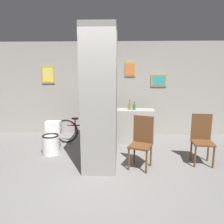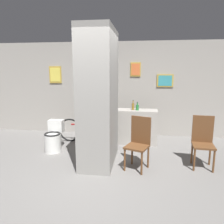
{
  "view_description": "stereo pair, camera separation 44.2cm",
  "coord_description": "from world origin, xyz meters",
  "px_view_note": "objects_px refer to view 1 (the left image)",
  "views": [
    {
      "loc": [
        0.44,
        -3.55,
        1.84
      ],
      "look_at": [
        0.26,
        1.04,
        0.95
      ],
      "focal_mm": 35.0,
      "sensor_mm": 36.0,
      "label": 1
    },
    {
      "loc": [
        0.88,
        -3.51,
        1.84
      ],
      "look_at": [
        0.26,
        1.04,
        0.95
      ],
      "focal_mm": 35.0,
      "sensor_mm": 36.0,
      "label": 2
    }
  ],
  "objects_px": {
    "toilet": "(51,140)",
    "bottle_tall": "(130,106)",
    "chair_near_pillar": "(142,140)",
    "bicycle": "(85,131)",
    "chair_by_doorway": "(202,137)"
  },
  "relations": [
    {
      "from": "chair_by_doorway",
      "to": "bottle_tall",
      "type": "relative_size",
      "value": 3.88
    },
    {
      "from": "chair_near_pillar",
      "to": "bottle_tall",
      "type": "xyz_separation_m",
      "value": [
        -0.17,
        1.43,
        0.42
      ]
    },
    {
      "from": "toilet",
      "to": "bicycle",
      "type": "xyz_separation_m",
      "value": [
        0.63,
        0.7,
        0.02
      ]
    },
    {
      "from": "chair_near_pillar",
      "to": "bicycle",
      "type": "height_order",
      "value": "chair_near_pillar"
    },
    {
      "from": "bottle_tall",
      "to": "bicycle",
      "type": "bearing_deg",
      "value": -174.76
    },
    {
      "from": "chair_near_pillar",
      "to": "bottle_tall",
      "type": "distance_m",
      "value": 1.5
    },
    {
      "from": "toilet",
      "to": "bicycle",
      "type": "height_order",
      "value": "toilet"
    },
    {
      "from": "chair_by_doorway",
      "to": "bottle_tall",
      "type": "xyz_separation_m",
      "value": [
        -1.39,
        1.19,
        0.42
      ]
    },
    {
      "from": "chair_near_pillar",
      "to": "chair_by_doorway",
      "type": "distance_m",
      "value": 1.23
    },
    {
      "from": "toilet",
      "to": "bottle_tall",
      "type": "height_order",
      "value": "bottle_tall"
    },
    {
      "from": "toilet",
      "to": "chair_near_pillar",
      "type": "relative_size",
      "value": 0.7
    },
    {
      "from": "bicycle",
      "to": "chair_near_pillar",
      "type": "bearing_deg",
      "value": -45.32
    },
    {
      "from": "chair_near_pillar",
      "to": "chair_by_doorway",
      "type": "xyz_separation_m",
      "value": [
        1.21,
        0.23,
        0.0
      ]
    },
    {
      "from": "chair_near_pillar",
      "to": "bottle_tall",
      "type": "bearing_deg",
      "value": 118.2
    },
    {
      "from": "toilet",
      "to": "chair_near_pillar",
      "type": "xyz_separation_m",
      "value": [
        1.94,
        -0.63,
        0.23
      ]
    }
  ]
}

